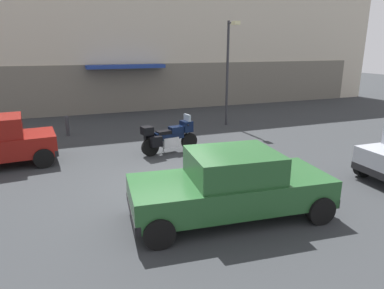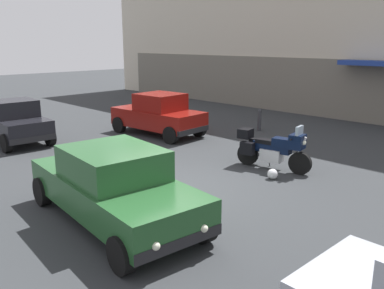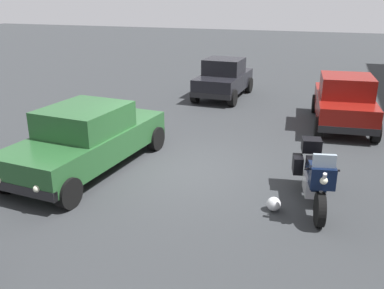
{
  "view_description": "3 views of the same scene",
  "coord_description": "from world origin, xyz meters",
  "px_view_note": "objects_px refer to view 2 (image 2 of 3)",
  "views": [
    {
      "loc": [
        -2.72,
        -8.5,
        3.78
      ],
      "look_at": [
        0.9,
        0.99,
        0.87
      ],
      "focal_mm": 32.05,
      "sensor_mm": 36.0,
      "label": 1
    },
    {
      "loc": [
        7.27,
        -6.33,
        3.57
      ],
      "look_at": [
        -0.17,
        0.89,
        0.95
      ],
      "focal_mm": 37.97,
      "sensor_mm": 36.0,
      "label": 2
    },
    {
      "loc": [
        8.91,
        3.24,
        4.04
      ],
      "look_at": [
        0.87,
        0.57,
        1.0
      ],
      "focal_mm": 39.82,
      "sensor_mm": 36.0,
      "label": 3
    }
  ],
  "objects_px": {
    "motorcycle": "(272,148)",
    "helmet": "(273,174)",
    "car_hatchback_near": "(158,115)",
    "car_sedan_far": "(113,185)",
    "bollard_curbside": "(259,119)",
    "car_compact_side": "(15,122)"
  },
  "relations": [
    {
      "from": "motorcycle",
      "to": "helmet",
      "type": "relative_size",
      "value": 8.03
    },
    {
      "from": "car_hatchback_near",
      "to": "bollard_curbside",
      "type": "xyz_separation_m",
      "value": [
        2.31,
        3.47,
        -0.33
      ]
    },
    {
      "from": "car_hatchback_near",
      "to": "car_sedan_far",
      "type": "bearing_deg",
      "value": 129.1
    },
    {
      "from": "motorcycle",
      "to": "car_compact_side",
      "type": "bearing_deg",
      "value": -164.71
    },
    {
      "from": "helmet",
      "to": "bollard_curbside",
      "type": "height_order",
      "value": "bollard_curbside"
    },
    {
      "from": "helmet",
      "to": "car_sedan_far",
      "type": "xyz_separation_m",
      "value": [
        -0.7,
        -4.53,
        0.64
      ]
    },
    {
      "from": "motorcycle",
      "to": "car_sedan_far",
      "type": "height_order",
      "value": "car_sedan_far"
    },
    {
      "from": "car_hatchback_near",
      "to": "motorcycle",
      "type": "bearing_deg",
      "value": 169.67
    },
    {
      "from": "helmet",
      "to": "car_sedan_far",
      "type": "relative_size",
      "value": 0.06
    },
    {
      "from": "car_sedan_far",
      "to": "bollard_curbside",
      "type": "distance_m",
      "value": 9.82
    },
    {
      "from": "car_sedan_far",
      "to": "bollard_curbside",
      "type": "xyz_separation_m",
      "value": [
        -3.28,
        9.25,
        -0.31
      ]
    },
    {
      "from": "car_compact_side",
      "to": "bollard_curbside",
      "type": "relative_size",
      "value": 3.92
    },
    {
      "from": "motorcycle",
      "to": "car_hatchback_near",
      "type": "xyz_separation_m",
      "value": [
        -5.74,
        0.54,
        0.19
      ]
    },
    {
      "from": "motorcycle",
      "to": "car_sedan_far",
      "type": "relative_size",
      "value": 0.48
    },
    {
      "from": "motorcycle",
      "to": "bollard_curbside",
      "type": "relative_size",
      "value": 2.5
    },
    {
      "from": "car_compact_side",
      "to": "motorcycle",
      "type": "bearing_deg",
      "value": -151.78
    },
    {
      "from": "bollard_curbside",
      "to": "car_sedan_far",
      "type": "bearing_deg",
      "value": -70.5
    },
    {
      "from": "car_compact_side",
      "to": "bollard_curbside",
      "type": "height_order",
      "value": "car_compact_side"
    },
    {
      "from": "car_sedan_far",
      "to": "car_compact_side",
      "type": "bearing_deg",
      "value": 176.89
    },
    {
      "from": "helmet",
      "to": "car_compact_side",
      "type": "relative_size",
      "value": 0.08
    },
    {
      "from": "helmet",
      "to": "car_hatchback_near",
      "type": "xyz_separation_m",
      "value": [
        -6.29,
        1.26,
        0.67
      ]
    },
    {
      "from": "helmet",
      "to": "car_compact_side",
      "type": "xyz_separation_m",
      "value": [
        -8.91,
        -3.31,
        0.63
      ]
    }
  ]
}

